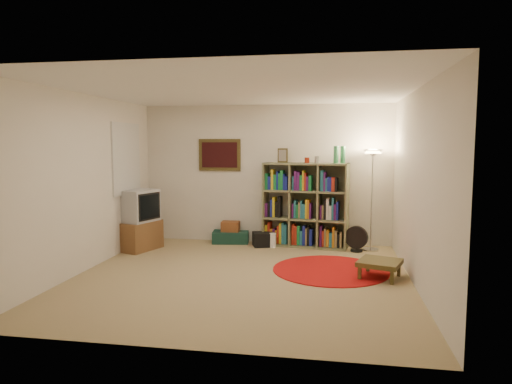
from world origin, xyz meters
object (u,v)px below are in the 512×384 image
side_table (380,263)px  tv_stand (139,221)px  suitcase (231,237)px  floor_fan (356,239)px  bookshelf (304,206)px  floor_lamp (373,167)px

side_table → tv_stand: bearing=164.8°
suitcase → tv_stand: bearing=-158.4°
floor_fan → suitcase: size_ratio=0.62×
suitcase → side_table: (2.47, -1.86, 0.10)m
bookshelf → tv_stand: 2.86m
floor_lamp → tv_stand: floor_lamp is taller
floor_lamp → side_table: (-0.01, -1.64, -1.22)m
bookshelf → tv_stand: (-2.76, -0.72, -0.22)m
bookshelf → floor_fan: bookshelf is taller
side_table → floor_lamp: bearing=89.6°
bookshelf → floor_lamp: (1.14, -0.14, 0.71)m
tv_stand → suitcase: size_ratio=1.46×
bookshelf → suitcase: bearing=-175.1°
suitcase → floor_lamp: bearing=-13.3°
tv_stand → suitcase: bearing=48.7°
floor_lamp → tv_stand: 4.05m
bookshelf → floor_fan: (0.89, -0.29, -0.49)m
bookshelf → floor_fan: size_ratio=4.04×
suitcase → side_table: 3.09m
tv_stand → floor_fan: bearing=25.8°
tv_stand → side_table: bearing=3.9°
floor_lamp → floor_fan: size_ratio=3.92×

